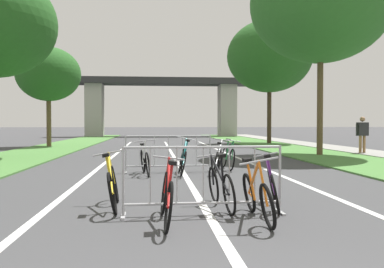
% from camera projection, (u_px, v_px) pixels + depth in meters
% --- Properties ---
extents(grass_verge_left, '(3.38, 51.08, 0.05)m').
position_uv_depth(grass_verge_left, '(50.00, 149.00, 21.97)').
color(grass_verge_left, '#477A38').
rests_on(grass_verge_left, ground).
extents(grass_verge_right, '(3.38, 51.08, 0.05)m').
position_uv_depth(grass_verge_right, '(282.00, 148.00, 23.12)').
color(grass_verge_right, '#477A38').
rests_on(grass_verge_right, ground).
extents(sidewalk_path_right, '(2.07, 51.08, 0.08)m').
position_uv_depth(sidewalk_path_right, '(329.00, 147.00, 23.37)').
color(sidewalk_path_right, gray).
rests_on(sidewalk_path_right, ground).
extents(lane_stripe_center, '(0.14, 29.55, 0.01)m').
position_uv_depth(lane_stripe_center, '(175.00, 158.00, 16.45)').
color(lane_stripe_center, silver).
rests_on(lane_stripe_center, ground).
extents(lane_stripe_right_lane, '(0.14, 29.55, 0.01)m').
position_uv_depth(lane_stripe_right_lane, '(238.00, 158.00, 16.68)').
color(lane_stripe_right_lane, silver).
rests_on(lane_stripe_right_lane, ground).
extents(lane_stripe_left_lane, '(0.14, 29.55, 0.01)m').
position_uv_depth(lane_stripe_left_lane, '(110.00, 159.00, 16.22)').
color(lane_stripe_left_lane, silver).
rests_on(lane_stripe_left_lane, ground).
extents(overpass_bridge, '(18.89, 3.40, 6.10)m').
position_uv_depth(overpass_bridge, '(162.00, 97.00, 43.66)').
color(overpass_bridge, '#2D2D30').
rests_on(overpass_bridge, ground).
extents(tree_left_pine_near, '(3.71, 3.71, 5.85)m').
position_uv_depth(tree_left_pine_near, '(48.00, 74.00, 24.24)').
color(tree_left_pine_near, brown).
rests_on(tree_left_pine_near, ground).
extents(tree_right_cypress_far, '(5.99, 5.99, 9.05)m').
position_uv_depth(tree_right_cypress_far, '(321.00, 3.00, 17.60)').
color(tree_right_cypress_far, brown).
rests_on(tree_right_cypress_far, ground).
extents(tree_right_pine_far, '(5.73, 5.73, 8.36)m').
position_uv_depth(tree_right_pine_far, '(269.00, 56.00, 28.02)').
color(tree_right_pine_far, '#3D2D1E').
rests_on(tree_right_pine_far, ground).
extents(crowd_barrier_nearest, '(2.47, 0.50, 1.05)m').
position_uv_depth(crowd_barrier_nearest, '(203.00, 181.00, 6.28)').
color(crowd_barrier_nearest, '#ADADB2').
rests_on(crowd_barrier_nearest, ground).
extents(crowd_barrier_second, '(2.47, 0.53, 1.05)m').
position_uv_depth(crowd_barrier_second, '(168.00, 154.00, 11.78)').
color(crowd_barrier_second, '#ADADB2').
rests_on(crowd_barrier_second, ground).
extents(bicycle_white_0, '(0.55, 1.61, 0.98)m').
position_uv_depth(bicycle_white_0, '(145.00, 161.00, 11.22)').
color(bicycle_white_0, black).
rests_on(bicycle_white_0, ground).
extents(bicycle_teal_1, '(0.53, 1.70, 1.03)m').
position_uv_depth(bicycle_teal_1, '(183.00, 160.00, 11.24)').
color(bicycle_teal_1, black).
rests_on(bicycle_teal_1, ground).
extents(bicycle_yellow_2, '(0.53, 1.72, 0.94)m').
position_uv_depth(bicycle_yellow_2, '(113.00, 186.00, 6.74)').
color(bicycle_yellow_2, black).
rests_on(bicycle_yellow_2, ground).
extents(bicycle_red_3, '(0.48, 1.76, 0.91)m').
position_uv_depth(bicycle_red_3, '(167.00, 197.00, 5.73)').
color(bicycle_red_3, black).
rests_on(bicycle_red_3, ground).
extents(bicycle_silver_4, '(0.67, 1.70, 0.96)m').
position_uv_depth(bicycle_silver_4, '(218.00, 160.00, 11.40)').
color(bicycle_silver_4, black).
rests_on(bicycle_silver_4, ground).
extents(bicycle_orange_5, '(0.52, 1.69, 0.96)m').
position_uv_depth(bicycle_orange_5, '(257.00, 196.00, 5.91)').
color(bicycle_orange_5, black).
rests_on(bicycle_orange_5, ground).
extents(bicycle_purple_6, '(0.52, 1.65, 0.90)m').
position_uv_depth(bicycle_purple_6, '(273.00, 186.00, 6.82)').
color(bicycle_purple_6, black).
rests_on(bicycle_purple_6, ground).
extents(bicycle_black_7, '(0.50, 1.66, 0.92)m').
position_uv_depth(bicycle_black_7, '(221.00, 187.00, 6.73)').
color(bicycle_black_7, black).
rests_on(bicycle_black_7, ground).
extents(bicycle_green_8, '(0.43, 1.65, 0.92)m').
position_uv_depth(bicycle_green_8, '(228.00, 157.00, 12.54)').
color(bicycle_green_8, black).
rests_on(bicycle_green_8, ground).
extents(pedestrian_with_backpack, '(0.61, 0.30, 1.69)m').
position_uv_depth(pedestrian_with_backpack, '(362.00, 131.00, 18.50)').
color(pedestrian_with_backpack, olive).
rests_on(pedestrian_with_backpack, ground).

